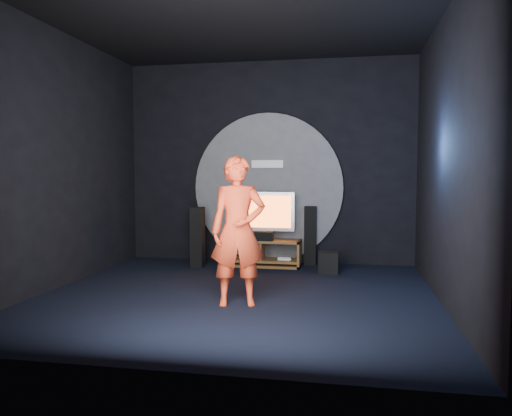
{
  "coord_description": "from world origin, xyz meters",
  "views": [
    {
      "loc": [
        1.39,
        -6.14,
        1.56
      ],
      "look_at": [
        0.05,
        1.05,
        1.05
      ],
      "focal_mm": 35.0,
      "sensor_mm": 36.0,
      "label": 1
    }
  ],
  "objects": [
    {
      "name": "floor",
      "position": [
        0.0,
        0.0,
        0.0
      ],
      "size": [
        5.0,
        5.0,
        0.0
      ],
      "primitive_type": "plane",
      "color": "black",
      "rests_on": "ground"
    },
    {
      "name": "back_wall",
      "position": [
        0.0,
        2.5,
        1.75
      ],
      "size": [
        5.0,
        0.04,
        3.5
      ],
      "primitive_type": "cube",
      "color": "black",
      "rests_on": "ground"
    },
    {
      "name": "front_wall",
      "position": [
        0.0,
        -2.5,
        1.75
      ],
      "size": [
        5.0,
        0.04,
        3.5
      ],
      "primitive_type": "cube",
      "color": "black",
      "rests_on": "ground"
    },
    {
      "name": "left_wall",
      "position": [
        -2.5,
        0.0,
        1.75
      ],
      "size": [
        0.04,
        5.0,
        3.5
      ],
      "primitive_type": "cube",
      "color": "black",
      "rests_on": "ground"
    },
    {
      "name": "right_wall",
      "position": [
        2.5,
        0.0,
        1.75
      ],
      "size": [
        0.04,
        5.0,
        3.5
      ],
      "primitive_type": "cube",
      "color": "black",
      "rests_on": "ground"
    },
    {
      "name": "ceiling",
      "position": [
        0.0,
        0.0,
        3.5
      ],
      "size": [
        5.0,
        5.0,
        0.01
      ],
      "primitive_type": "cube",
      "color": "black",
      "rests_on": "back_wall"
    },
    {
      "name": "wall_disc_panel",
      "position": [
        0.0,
        2.44,
        1.3
      ],
      "size": [
        2.6,
        0.11,
        2.6
      ],
      "color": "#515156",
      "rests_on": "ground"
    },
    {
      "name": "media_console",
      "position": [
        -0.02,
        2.05,
        0.2
      ],
      "size": [
        1.28,
        0.45,
        0.45
      ],
      "color": "brown",
      "rests_on": "ground"
    },
    {
      "name": "tv",
      "position": [
        -0.02,
        2.12,
        0.89
      ],
      "size": [
        1.06,
        0.22,
        0.8
      ],
      "color": "silver",
      "rests_on": "media_console"
    },
    {
      "name": "center_speaker",
      "position": [
        -0.02,
        1.9,
        0.53
      ],
      "size": [
        0.4,
        0.15,
        0.15
      ],
      "primitive_type": "cube",
      "color": "black",
      "rests_on": "media_console"
    },
    {
      "name": "remote",
      "position": [
        -0.52,
        1.93,
        0.46
      ],
      "size": [
        0.18,
        0.05,
        0.02
      ],
      "primitive_type": "cube",
      "color": "black",
      "rests_on": "media_console"
    },
    {
      "name": "tower_speaker_left",
      "position": [
        -1.07,
        1.76,
        0.5
      ],
      "size": [
        0.2,
        0.22,
        1.0
      ],
      "primitive_type": "cube",
      "color": "black",
      "rests_on": "ground"
    },
    {
      "name": "tower_speaker_right",
      "position": [
        0.76,
        2.35,
        0.5
      ],
      "size": [
        0.2,
        0.22,
        1.0
      ],
      "primitive_type": "cube",
      "color": "black",
      "rests_on": "ground"
    },
    {
      "name": "subwoofer",
      "position": [
        1.09,
        1.65,
        0.17
      ],
      "size": [
        0.3,
        0.3,
        0.33
      ],
      "primitive_type": "cube",
      "color": "black",
      "rests_on": "ground"
    },
    {
      "name": "player",
      "position": [
        0.11,
        -0.43,
        0.88
      ],
      "size": [
        0.73,
        0.57,
        1.77
      ],
      "primitive_type": "imported",
      "rotation": [
        0.0,
        0.0,
        0.25
      ],
      "color": "red",
      "rests_on": "ground"
    }
  ]
}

